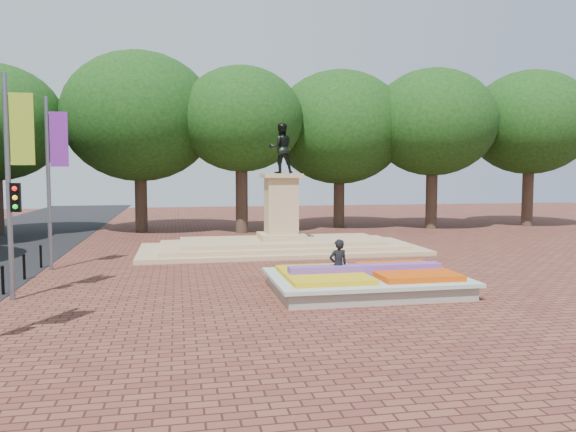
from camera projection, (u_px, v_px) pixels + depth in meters
name	position (u px, v px, depth m)	size (l,w,h in m)	color
ground	(321.00, 281.00, 20.46)	(90.00, 90.00, 0.00)	brown
flower_bed	(366.00, 280.00, 18.68)	(6.30, 4.30, 0.91)	gray
monument	(281.00, 234.00, 28.22)	(14.00, 6.00, 6.40)	tan
tree_row_back	(288.00, 132.00, 37.99)	(44.80, 8.80, 10.43)	#37271E
banner_poles	(9.00, 176.00, 16.93)	(0.88, 11.17, 7.00)	slate
pedestrian	(338.00, 266.00, 18.57)	(0.65, 0.42, 1.77)	black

